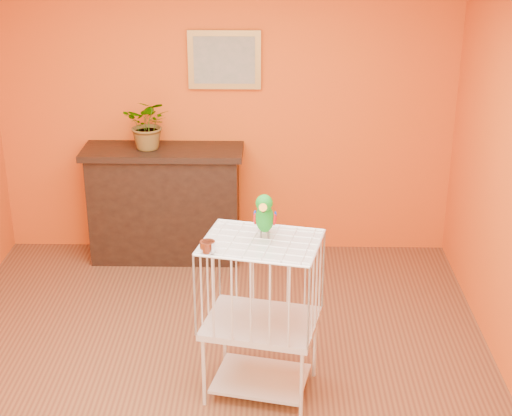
{
  "coord_description": "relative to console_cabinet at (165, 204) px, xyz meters",
  "views": [
    {
      "loc": [
        0.41,
        -4.38,
        3.1
      ],
      "look_at": [
        0.31,
        0.01,
        1.3
      ],
      "focal_mm": 55.0,
      "sensor_mm": 36.0,
      "label": 1
    }
  ],
  "objects": [
    {
      "name": "parrot",
      "position": [
        0.9,
        -1.96,
        0.72
      ],
      "size": [
        0.15,
        0.27,
        0.3
      ],
      "rotation": [
        0.0,
        0.0,
        -0.09
      ],
      "color": "#59544C",
      "rests_on": "birdcage"
    },
    {
      "name": "framed_picture",
      "position": [
        0.53,
        0.21,
        1.24
      ],
      "size": [
        0.62,
        0.04,
        0.5
      ],
      "color": "#A8803C",
      "rests_on": "room_shell"
    },
    {
      "name": "feed_cup",
      "position": [
        0.56,
        -2.18,
        0.61
      ],
      "size": [
        0.09,
        0.09,
        0.07
      ],
      "primitive_type": "cylinder",
      "color": "silver",
      "rests_on": "birdcage"
    },
    {
      "name": "room_shell",
      "position": [
        0.53,
        -2.01,
        1.07
      ],
      "size": [
        4.5,
        4.5,
        4.5
      ],
      "color": "#D95014",
      "rests_on": "ground"
    },
    {
      "name": "birdcage",
      "position": [
        0.88,
        -2.02,
        0.05
      ],
      "size": [
        0.8,
        0.68,
        1.09
      ],
      "rotation": [
        0.0,
        0.0,
        -0.22
      ],
      "color": "beige",
      "rests_on": "ground"
    },
    {
      "name": "potted_plant",
      "position": [
        -0.1,
        0.02,
        0.68
      ],
      "size": [
        0.45,
        0.49,
        0.34
      ],
      "primitive_type": "imported",
      "rotation": [
        0.0,
        0.0,
        -0.14
      ],
      "color": "#26722D",
      "rests_on": "console_cabinet"
    },
    {
      "name": "console_cabinet",
      "position": [
        0.0,
        0.0,
        0.0
      ],
      "size": [
        1.38,
        0.5,
        1.02
      ],
      "color": "black",
      "rests_on": "ground"
    },
    {
      "name": "ground",
      "position": [
        0.53,
        -2.01,
        -0.51
      ],
      "size": [
        4.5,
        4.5,
        0.0
      ],
      "primitive_type": "plane",
      "color": "brown",
      "rests_on": "ground"
    }
  ]
}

